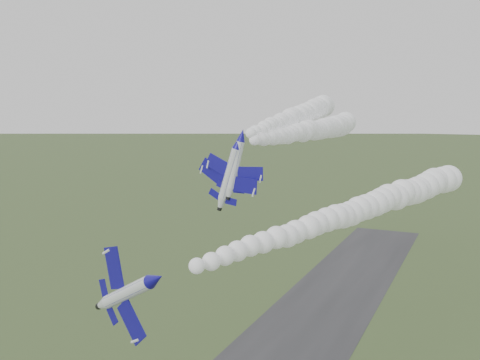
# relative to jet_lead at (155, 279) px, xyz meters

# --- Properties ---
(jet_lead) EXTENTS (6.29, 12.82, 9.51)m
(jet_lead) POSITION_rel_jet_lead_xyz_m (0.00, 0.00, 0.00)
(jet_lead) COLOR silver
(smoke_trail_jet_lead) EXTENTS (24.36, 66.46, 5.09)m
(smoke_trail_jet_lead) POSITION_rel_jet_lead_xyz_m (12.23, 35.11, 1.81)
(smoke_trail_jet_lead) COLOR white
(jet_pair_left) EXTENTS (10.00, 12.53, 4.03)m
(jet_pair_left) POSITION_rel_jet_lead_xyz_m (-4.80, 30.05, 11.92)
(jet_pair_left) COLOR silver
(smoke_trail_jet_pair_left) EXTENTS (9.12, 60.13, 5.34)m
(smoke_trail_jet_pair_left) POSITION_rel_jet_lead_xyz_m (-3.76, 62.90, 12.43)
(smoke_trail_jet_pair_left) COLOR white
(jet_pair_right) EXTENTS (9.28, 11.30, 3.29)m
(jet_pair_right) POSITION_rel_jet_lead_xyz_m (-4.36, 30.34, 12.93)
(jet_pair_right) COLOR silver
(smoke_trail_jet_pair_right) EXTENTS (13.42, 68.57, 5.58)m
(smoke_trail_jet_pair_right) POSITION_rel_jet_lead_xyz_m (-7.78, 66.60, 15.17)
(smoke_trail_jet_pair_right) COLOR white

